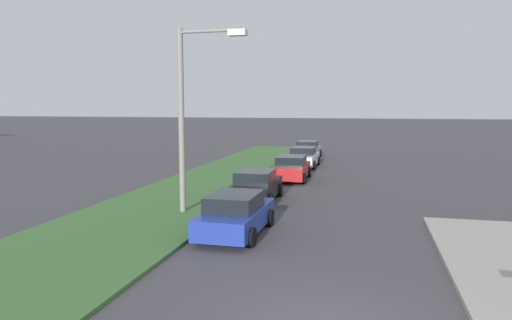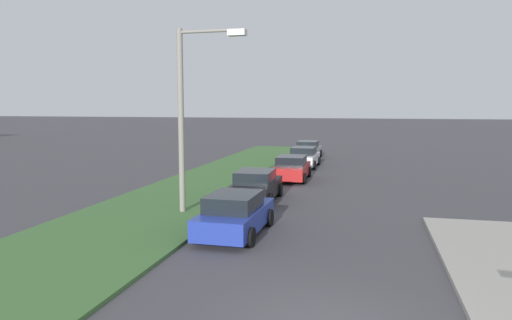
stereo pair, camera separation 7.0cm
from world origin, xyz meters
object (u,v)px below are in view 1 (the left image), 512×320
object	(u,v)px
parked_car_blue	(236,214)
streetlight	(189,108)
parked_car_silver	(307,150)
parked_car_white	(304,157)
parked_car_red	(291,168)
parked_car_black	(256,186)

from	to	relation	value
parked_car_blue	streetlight	xyz separation A→B (m)	(2.48, 2.62, 3.67)
parked_car_silver	streetlight	world-z (taller)	streetlight
parked_car_silver	parked_car_white	bearing A→B (deg)	-174.84
parked_car_red	parked_car_silver	xyz separation A→B (m)	(11.84, 0.53, 0.00)
parked_car_white	parked_car_blue	bearing A→B (deg)	-178.73
parked_car_blue	streetlight	distance (m)	5.15
parked_car_white	streetlight	size ratio (longest dim) A/B	0.58
parked_car_white	parked_car_black	bearing A→B (deg)	178.55
parked_car_silver	streetlight	size ratio (longest dim) A/B	0.58
parked_car_black	streetlight	world-z (taller)	streetlight
parked_car_white	parked_car_silver	xyz separation A→B (m)	(5.68, 0.43, 0.00)
parked_car_black	parked_car_red	bearing A→B (deg)	-6.74
streetlight	parked_car_silver	bearing A→B (deg)	-5.47
parked_car_red	parked_car_white	world-z (taller)	same
parked_car_red	parked_car_black	bearing A→B (deg)	173.49
parked_car_white	streetlight	world-z (taller)	streetlight
parked_car_blue	parked_car_red	distance (m)	12.36
parked_car_red	streetlight	xyz separation A→B (m)	(-9.88, 2.61, 3.67)
parked_car_blue	parked_car_black	xyz separation A→B (m)	(5.77, 0.64, 0.00)
parked_car_black	parked_car_silver	bearing A→B (deg)	-1.60
parked_car_black	parked_car_white	xyz separation A→B (m)	(12.75, -0.54, 0.00)
parked_car_blue	parked_car_silver	distance (m)	24.21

